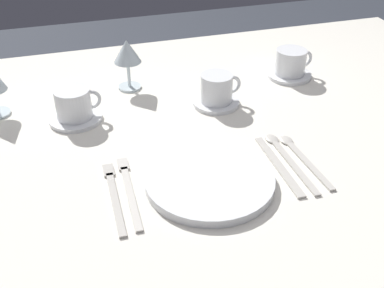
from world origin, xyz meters
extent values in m
cube|color=silver|center=(0.00, 0.00, 0.72)|extent=(1.80, 1.10, 0.04)
cube|color=silver|center=(0.00, 0.55, 0.61)|extent=(1.80, 0.01, 0.18)
cylinder|color=brown|center=(0.80, 0.45, 0.35)|extent=(0.07, 0.07, 0.70)
cylinder|color=white|center=(-0.03, -0.23, 0.75)|extent=(0.26, 0.26, 0.02)
cube|color=beige|center=(-0.19, -0.22, 0.74)|extent=(0.02, 0.20, 0.00)
cube|color=beige|center=(-0.18, -0.11, 0.74)|extent=(0.02, 0.04, 0.00)
cube|color=beige|center=(-0.22, -0.23, 0.74)|extent=(0.02, 0.19, 0.00)
cube|color=beige|center=(-0.22, -0.13, 0.74)|extent=(0.02, 0.04, 0.00)
cube|color=beige|center=(0.13, -0.23, 0.74)|extent=(0.02, 0.18, 0.00)
cube|color=beige|center=(0.13, -0.13, 0.74)|extent=(0.02, 0.06, 0.00)
cube|color=beige|center=(0.16, -0.22, 0.74)|extent=(0.01, 0.20, 0.00)
ellipsoid|color=beige|center=(0.16, -0.11, 0.74)|extent=(0.03, 0.04, 0.01)
cube|color=beige|center=(0.19, -0.23, 0.74)|extent=(0.02, 0.18, 0.00)
ellipsoid|color=beige|center=(0.19, -0.13, 0.74)|extent=(0.03, 0.04, 0.01)
cylinder|color=white|center=(0.35, 0.18, 0.74)|extent=(0.13, 0.13, 0.01)
cylinder|color=white|center=(0.35, 0.18, 0.79)|extent=(0.09, 0.09, 0.07)
torus|color=white|center=(0.39, 0.18, 0.79)|extent=(0.05, 0.01, 0.05)
cylinder|color=white|center=(-0.26, 0.11, 0.74)|extent=(0.13, 0.13, 0.01)
cylinder|color=white|center=(-0.26, 0.11, 0.79)|extent=(0.09, 0.09, 0.07)
torus|color=white|center=(-0.22, 0.11, 0.79)|extent=(0.05, 0.01, 0.05)
cylinder|color=white|center=(0.09, 0.08, 0.74)|extent=(0.12, 0.12, 0.01)
cylinder|color=white|center=(0.09, 0.08, 0.79)|extent=(0.08, 0.08, 0.07)
torus|color=white|center=(0.13, 0.08, 0.79)|extent=(0.05, 0.01, 0.05)
cylinder|color=silver|center=(-0.10, 0.24, 0.74)|extent=(0.06, 0.06, 0.01)
cylinder|color=silver|center=(-0.10, 0.24, 0.78)|extent=(0.01, 0.01, 0.07)
cone|color=silver|center=(-0.10, 0.24, 0.85)|extent=(0.07, 0.07, 0.06)
camera|label=1|loc=(-0.28, -0.94, 1.34)|focal=45.03mm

